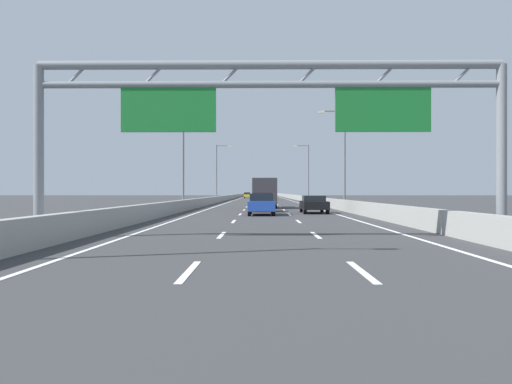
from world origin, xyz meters
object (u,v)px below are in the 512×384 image
(red_car, at_px, (262,202))
(streetlamp_right_mid, at_px, (342,152))
(box_truck, at_px, (264,192))
(black_car, at_px, (314,204))
(yellow_car, at_px, (247,195))
(streetlamp_left_far, at_px, (218,169))
(streetlamp_right_far, at_px, (307,169))
(green_car, at_px, (261,196))
(blue_car, at_px, (261,204))
(sign_gantry, at_px, (271,103))
(streetlamp_left_mid, at_px, (186,153))

(red_car, bearing_deg, streetlamp_right_mid, 38.06)
(red_car, xyz_separation_m, box_truck, (0.28, 9.12, 0.83))
(black_car, bearing_deg, yellow_car, 94.60)
(streetlamp_left_far, distance_m, box_truck, 35.27)
(streetlamp_right_far, relative_size, green_car, 2.16)
(streetlamp_right_far, distance_m, box_truck, 35.24)
(black_car, distance_m, blue_car, 5.10)
(sign_gantry, xyz_separation_m, blue_car, (-0.30, 18.42, -4.05))
(black_car, relative_size, red_car, 1.14)
(streetlamp_left_mid, xyz_separation_m, streetlamp_right_far, (14.93, 37.36, 0.00))
(blue_car, distance_m, green_car, 69.45)
(green_car, distance_m, box_truck, 53.83)
(streetlamp_right_far, bearing_deg, red_car, -100.03)
(sign_gantry, height_order, black_car, sign_gantry)
(streetlamp_left_far, bearing_deg, blue_car, -81.76)
(streetlamp_left_mid, relative_size, black_car, 2.03)
(streetlamp_left_mid, height_order, black_car, streetlamp_left_mid)
(yellow_car, bearing_deg, red_car, -87.76)
(streetlamp_right_mid, height_order, streetlamp_right_far, same)
(black_car, relative_size, green_car, 1.06)
(streetlamp_left_far, distance_m, black_car, 48.33)
(streetlamp_right_far, height_order, box_truck, streetlamp_right_far)
(streetlamp_left_mid, bearing_deg, blue_car, -60.01)
(blue_car, relative_size, green_car, 1.02)
(yellow_car, distance_m, box_truck, 81.19)
(sign_gantry, bearing_deg, streetlamp_left_far, 96.28)
(streetlamp_left_mid, relative_size, green_car, 2.16)
(black_car, xyz_separation_m, yellow_car, (-7.54, 93.61, 0.04))
(blue_car, bearing_deg, yellow_car, 92.06)
(black_car, bearing_deg, green_car, 93.47)
(streetlamp_left_mid, height_order, blue_car, streetlamp_left_mid)
(streetlamp_left_far, bearing_deg, sign_gantry, -83.72)
(blue_car, xyz_separation_m, green_car, (0.02, 69.45, -0.04))
(black_car, height_order, blue_car, blue_car)
(sign_gantry, distance_m, red_car, 25.26)
(green_car, height_order, red_car, red_car)
(streetlamp_left_far, height_order, box_truck, streetlamp_left_far)
(streetlamp_left_mid, height_order, streetlamp_left_far, same)
(streetlamp_left_far, xyz_separation_m, box_truck, (7.55, -34.25, -3.78))
(streetlamp_left_far, bearing_deg, green_car, 69.70)
(streetlamp_right_mid, bearing_deg, green_car, 97.69)
(streetlamp_left_mid, relative_size, blue_car, 2.12)
(sign_gantry, bearing_deg, black_car, 80.11)
(streetlamp_right_far, relative_size, box_truck, 1.15)
(streetlamp_right_mid, xyz_separation_m, blue_car, (-7.71, -12.51, -4.61))
(streetlamp_left_far, xyz_separation_m, yellow_car, (3.73, 46.85, -4.65))
(streetlamp_right_far, xyz_separation_m, box_truck, (-7.39, -34.25, -3.78))
(streetlamp_right_mid, height_order, yellow_car, streetlamp_right_mid)
(streetlamp_left_mid, relative_size, red_car, 2.31)
(streetlamp_left_mid, height_order, yellow_car, streetlamp_left_mid)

